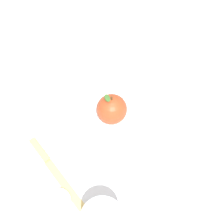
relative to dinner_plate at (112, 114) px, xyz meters
name	(u,v)px	position (x,y,z in m)	size (l,w,h in m)	color
ground_plane	(101,126)	(0.03, 0.02, -0.01)	(2.40, 2.40, 0.00)	silver
dinner_plate	(112,114)	(0.00, 0.00, 0.00)	(0.26, 0.26, 0.02)	white
apple	(112,109)	(0.00, 0.02, 0.04)	(0.07, 0.07, 0.08)	#9E3D1E
cup	(103,223)	(0.05, 0.27, 0.04)	(0.08, 0.08, 0.08)	silver
knife	(51,166)	(0.15, 0.12, -0.01)	(0.13, 0.19, 0.01)	#D8B766
spoon	(57,191)	(0.14, 0.19, -0.01)	(0.12, 0.16, 0.01)	silver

